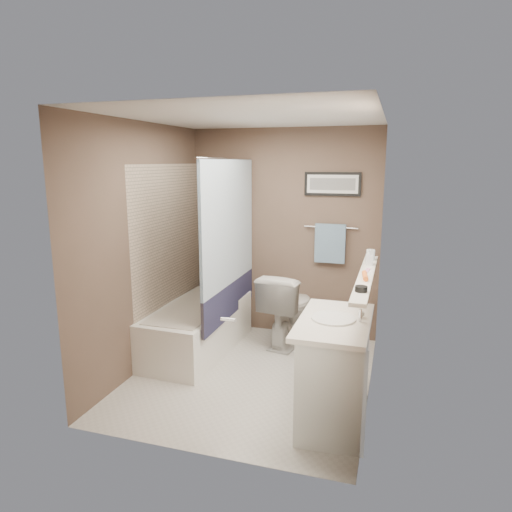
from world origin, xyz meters
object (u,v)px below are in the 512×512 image
(bathtub, at_px, (197,328))
(candle_bowl_near, at_px, (361,289))
(soap_bottle, at_px, (369,257))
(toilet, at_px, (288,308))
(vanity, at_px, (334,373))
(hair_brush_front, at_px, (365,276))
(glass_jar, at_px, (371,255))

(bathtub, xyz_separation_m, candle_bowl_near, (1.79, -1.06, 0.89))
(candle_bowl_near, bearing_deg, soap_bottle, 90.00)
(toilet, relative_size, vanity, 0.92)
(bathtub, bearing_deg, hair_brush_front, -18.07)
(vanity, xyz_separation_m, glass_jar, (0.19, 0.97, 0.77))
(toilet, relative_size, soap_bottle, 5.89)
(bathtub, height_order, hair_brush_front, hair_brush_front)
(hair_brush_front, height_order, soap_bottle, soap_bottle)
(toilet, xyz_separation_m, glass_jar, (0.89, -0.46, 0.75))
(bathtub, distance_m, toilet, 1.04)
(hair_brush_front, xyz_separation_m, soap_bottle, (0.00, 0.51, 0.05))
(candle_bowl_near, bearing_deg, vanity, 144.21)
(candle_bowl_near, height_order, glass_jar, glass_jar)
(hair_brush_front, bearing_deg, toilet, 127.10)
(toilet, height_order, candle_bowl_near, candle_bowl_near)
(candle_bowl_near, height_order, hair_brush_front, hair_brush_front)
(toilet, height_order, soap_bottle, soap_bottle)
(glass_jar, height_order, soap_bottle, soap_bottle)
(bathtub, height_order, candle_bowl_near, candle_bowl_near)
(vanity, distance_m, soap_bottle, 1.11)
(toilet, xyz_separation_m, soap_bottle, (0.89, -0.67, 0.77))
(glass_jar, bearing_deg, toilet, 152.71)
(bathtub, xyz_separation_m, hair_brush_front, (1.79, -0.67, 0.89))
(hair_brush_front, height_order, glass_jar, glass_jar)
(hair_brush_front, relative_size, soap_bottle, 1.56)
(vanity, height_order, glass_jar, glass_jar)
(vanity, height_order, candle_bowl_near, candle_bowl_near)
(vanity, xyz_separation_m, hair_brush_front, (0.19, 0.26, 0.74))
(candle_bowl_near, height_order, soap_bottle, soap_bottle)
(toilet, bearing_deg, candle_bowl_near, 129.14)
(hair_brush_front, bearing_deg, vanity, -125.74)
(vanity, relative_size, hair_brush_front, 4.09)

